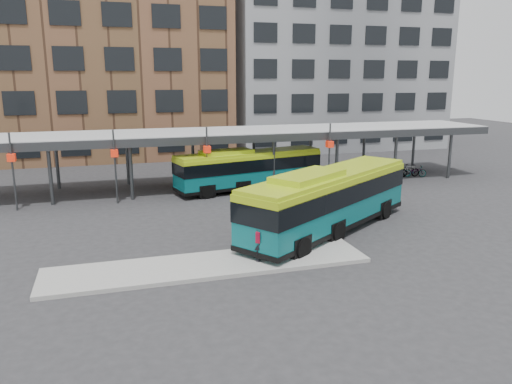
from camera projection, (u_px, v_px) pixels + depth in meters
The scene contains 9 objects.
ground at pixel (301, 235), 26.01m from camera, with size 120.00×120.00×0.00m, color #28282B.
boarding_island at pixel (209, 265), 21.65m from camera, with size 14.00×3.00×0.18m, color gray.
canopy at pixel (237, 134), 37.11m from camera, with size 40.00×6.53×4.80m.
building_brick at pixel (94, 47), 50.55m from camera, with size 26.00×14.00×22.00m, color brown.
building_grey at pixel (329, 59), 58.07m from camera, with size 24.00×14.00×20.00m, color slate.
bus_front at pixel (329, 198), 26.25m from camera, with size 11.97×9.30×3.48m.
bus_rear at pixel (249, 168), 36.21m from camera, with size 11.24×4.66×3.03m.
pedestrian at pixel (259, 241), 21.77m from camera, with size 0.70×0.79×1.80m.
bike_rack at pixel (394, 172), 40.72m from camera, with size 5.45×1.63×1.07m.
Camera 1 is at (-9.42, -23.08, 8.10)m, focal length 35.00 mm.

